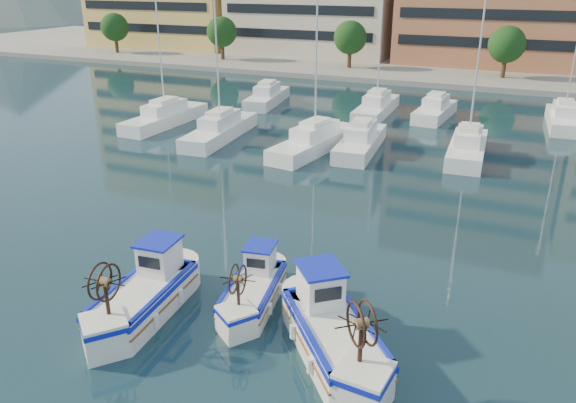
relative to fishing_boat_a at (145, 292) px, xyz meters
name	(u,v)px	position (x,y,z in m)	size (l,w,h in m)	color
ground	(248,329)	(3.78, 0.55, -0.83)	(300.00, 300.00, 0.00)	#1A3645
hill_west	(1,16)	(-136.22, 110.55, -0.83)	(180.00, 180.00, 60.00)	slate
yacht_marina	(374,124)	(0.42, 28.02, -0.30)	(39.50, 23.20, 11.50)	white
fishing_boat_a	(145,292)	(0.00, 0.00, 0.00)	(2.36, 4.90, 3.00)	white
fishing_boat_b	(254,287)	(3.24, 2.08, -0.14)	(2.28, 4.08, 2.48)	white
fishing_boat_c	(332,330)	(6.84, 0.51, 0.04)	(4.69, 5.02, 3.16)	white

